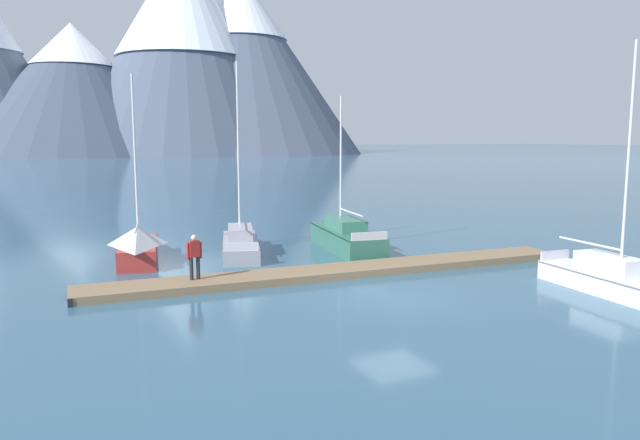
{
  "coord_description": "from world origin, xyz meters",
  "views": [
    {
      "loc": [
        -11.23,
        -17.38,
        5.58
      ],
      "look_at": [
        0.0,
        6.0,
        2.0
      ],
      "focal_mm": 33.89,
      "sensor_mm": 36.0,
      "label": 1
    }
  ],
  "objects": [
    {
      "name": "ground_plane",
      "position": [
        0.0,
        0.0,
        0.0
      ],
      "size": [
        700.0,
        700.0,
        0.0
      ],
      "primitive_type": "plane",
      "color": "#335B75"
    },
    {
      "name": "mountain_shoulder_ridge",
      "position": [
        2.2,
        183.81,
        20.24
      ],
      "size": [
        73.48,
        73.48,
        39.56
      ],
      "color": "#424C60",
      "rests_on": "ground"
    },
    {
      "name": "mountain_east_summit",
      "position": [
        34.86,
        179.15,
        34.98
      ],
      "size": [
        74.94,
        74.94,
        65.57
      ],
      "color": "#4C566B",
      "rests_on": "ground"
    },
    {
      "name": "mountain_rear_spur",
      "position": [
        54.4,
        179.08,
        30.01
      ],
      "size": [
        79.6,
        79.6,
        58.24
      ],
      "color": "#4C566B",
      "rests_on": "ground"
    },
    {
      "name": "dock",
      "position": [
        0.0,
        4.0,
        0.15
      ],
      "size": [
        20.76,
        3.16,
        0.3
      ],
      "color": "#846B4C",
      "rests_on": "ground"
    },
    {
      "name": "sailboat_nearest_berth",
      "position": [
        -6.99,
        10.51,
        0.77
      ],
      "size": [
        2.75,
        6.38,
        8.34
      ],
      "color": "#B2332D",
      "rests_on": "ground"
    },
    {
      "name": "sailboat_second_berth",
      "position": [
        -2.24,
        10.28,
        0.53
      ],
      "size": [
        3.45,
        6.99,
        9.16
      ],
      "color": "#93939E",
      "rests_on": "ground"
    },
    {
      "name": "sailboat_mid_dock_port",
      "position": [
        2.83,
        9.26,
        0.63
      ],
      "size": [
        2.92,
        7.9,
        7.59
      ],
      "color": "#336B56",
      "rests_on": "ground"
    },
    {
      "name": "sailboat_mid_dock_starboard",
      "position": [
        7.26,
        -3.01,
        0.55
      ],
      "size": [
        1.98,
        6.3,
        8.79
      ],
      "color": "white",
      "rests_on": "ground"
    },
    {
      "name": "person_on_dock",
      "position": [
        -5.91,
        4.48,
        1.26
      ],
      "size": [
        0.59,
        0.25,
        1.69
      ],
      "color": "#232328",
      "rests_on": "dock"
    }
  ]
}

